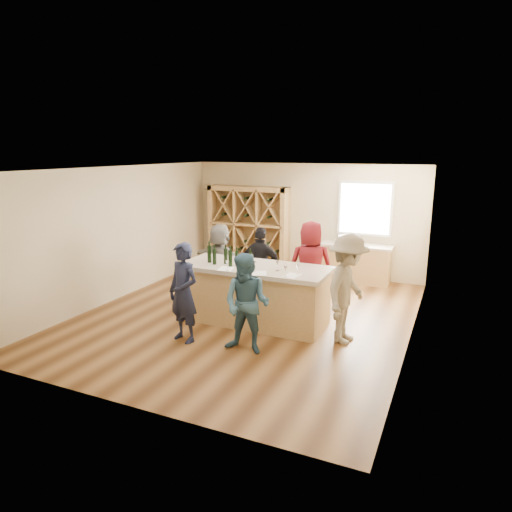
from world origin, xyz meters
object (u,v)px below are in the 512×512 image
at_px(wine_bottle_c, 226,256).
at_px(tasting_counter_base, 255,296).
at_px(person_server, 347,289).
at_px(person_far_mid, 261,266).
at_px(person_far_left, 220,261).
at_px(sink, 349,240).
at_px(wine_rack, 248,228).
at_px(wine_bottle_a, 209,254).
at_px(wine_bottle_f, 250,262).
at_px(wine_bottle_e, 237,258).
at_px(wine_bottle_d, 230,258).
at_px(person_far_right, 310,266).
at_px(person_near_right, 247,304).
at_px(wine_bottle_b, 215,257).
at_px(person_near_left, 183,293).

bearing_deg(wine_bottle_c, tasting_counter_base, 7.40).
xyz_separation_m(wine_bottle_c, person_server, (2.30, -0.12, -0.31)).
bearing_deg(person_far_mid, person_far_left, -1.71).
height_order(sink, wine_bottle_c, wine_bottle_c).
xyz_separation_m(person_server, person_far_mid, (-2.06, 1.20, -0.11)).
xyz_separation_m(wine_rack, wine_bottle_a, (0.90, -3.62, 0.14)).
distance_m(person_server, wine_bottle_f, 1.73).
bearing_deg(wine_bottle_e, tasting_counter_base, 20.38).
xyz_separation_m(wine_bottle_c, wine_bottle_f, (0.60, -0.23, 0.01)).
height_order(sink, tasting_counter_base, sink).
distance_m(wine_bottle_a, person_far_mid, 1.32).
relative_size(tasting_counter_base, wine_bottle_c, 9.25).
bearing_deg(wine_bottle_d, wine_bottle_f, -9.78).
relative_size(sink, wine_bottle_f, 1.81).
relative_size(wine_bottle_e, person_far_right, 0.15).
distance_m(tasting_counter_base, person_near_right, 1.31).
bearing_deg(wine_bottle_b, wine_bottle_f, -7.41).
distance_m(tasting_counter_base, wine_bottle_a, 1.15).
bearing_deg(tasting_counter_base, wine_bottle_e, -159.62).
distance_m(wine_bottle_e, person_server, 2.07).
bearing_deg(wine_rack, wine_bottle_e, -67.95).
relative_size(person_near_left, person_server, 0.92).
distance_m(sink, wine_bottle_c, 3.82).
relative_size(wine_bottle_d, person_far_mid, 0.19).
distance_m(person_far_mid, person_far_right, 1.05).
relative_size(wine_bottle_c, wine_bottle_d, 0.94).
bearing_deg(person_far_right, person_near_left, 33.64).
distance_m(tasting_counter_base, person_near_left, 1.48).
distance_m(sink, wine_bottle_a, 3.99).
bearing_deg(sink, person_server, -77.31).
height_order(wine_bottle_a, person_far_left, person_far_left).
bearing_deg(wine_rack, wine_bottle_d, -69.53).
bearing_deg(person_far_right, tasting_counter_base, 31.08).
bearing_deg(wine_bottle_b, sink, 65.70).
height_order(wine_bottle_a, wine_bottle_b, wine_bottle_a).
xyz_separation_m(person_near_right, person_server, (1.33, 1.02, 0.12)).
bearing_deg(wine_bottle_d, person_server, 0.98).
distance_m(wine_bottle_d, person_server, 2.15).
xyz_separation_m(wine_bottle_b, wine_bottle_e, (0.41, 0.09, -0.01)).
bearing_deg(wine_bottle_c, wine_bottle_e, -9.37).
bearing_deg(person_near_left, wine_bottle_f, 66.14).
height_order(wine_bottle_a, person_far_mid, person_far_mid).
bearing_deg(wine_bottle_c, person_far_mid, 77.44).
relative_size(wine_rack, wine_bottle_c, 7.82).
bearing_deg(person_server, person_far_mid, 66.78).
bearing_deg(wine_bottle_d, wine_rack, 110.47).
xyz_separation_m(wine_bottle_e, person_near_left, (-0.42, -1.13, -0.38)).
bearing_deg(wine_bottle_d, person_far_right, 48.71).
distance_m(wine_rack, person_far_left, 2.55).
bearing_deg(person_far_mid, tasting_counter_base, 106.97).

